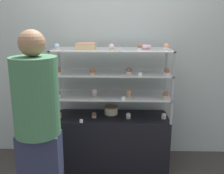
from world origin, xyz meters
TOP-DOWN VIEW (x-y plane):
  - ground_plane at (0.00, 0.00)m, footprint 20.00×20.00m
  - back_wall at (0.00, 0.38)m, footprint 8.00×0.05m
  - display_base at (0.00, 0.00)m, footprint 1.32×0.48m
  - display_riser_lower at (0.00, 0.00)m, footprint 1.32×0.48m
  - display_riser_middle at (0.00, 0.00)m, footprint 1.32×0.48m
  - display_riser_upper at (0.00, 0.00)m, footprint 1.32×0.48m
  - layer_cake_centerpiece at (-0.01, 0.08)m, footprint 0.16×0.16m
  - sheet_cake_frosted at (-0.29, -0.02)m, footprint 0.21×0.18m
  - cupcake_0 at (-0.61, -0.07)m, footprint 0.06×0.06m
  - cupcake_1 at (-0.21, -0.05)m, footprint 0.06×0.06m
  - cupcake_2 at (0.19, -0.07)m, footprint 0.06×0.06m
  - cupcake_3 at (0.60, -0.07)m, footprint 0.06×0.06m
  - price_tag_0 at (-0.33, -0.22)m, footprint 0.04×0.00m
  - cupcake_4 at (-0.60, -0.12)m, footprint 0.06×0.06m
  - cupcake_5 at (-0.20, -0.04)m, footprint 0.06×0.06m
  - cupcake_6 at (0.19, -0.05)m, footprint 0.06×0.06m
  - cupcake_7 at (0.59, -0.11)m, footprint 0.06×0.06m
  - price_tag_1 at (0.13, -0.22)m, footprint 0.04×0.00m
  - cupcake_8 at (-0.59, -0.12)m, footprint 0.07×0.07m
  - cupcake_9 at (-0.21, -0.12)m, footprint 0.07×0.07m
  - cupcake_10 at (0.19, -0.07)m, footprint 0.07×0.07m
  - cupcake_11 at (0.60, -0.10)m, footprint 0.07×0.07m
  - price_tag_2 at (0.30, -0.22)m, footprint 0.04×0.00m
  - cupcake_12 at (-0.59, -0.09)m, footprint 0.06×0.06m
  - cupcake_13 at (0.00, -0.11)m, footprint 0.06×0.06m
  - cupcake_14 at (0.30, -0.10)m, footprint 0.06×0.06m
  - cupcake_15 at (0.59, -0.06)m, footprint 0.06×0.06m
  - price_tag_3 at (0.10, -0.22)m, footprint 0.04×0.00m
  - donut_glazed at (0.37, 0.05)m, footprint 0.14×0.14m
  - customer_figure at (-0.62, -0.82)m, footprint 0.39×0.39m

SIDE VIEW (x-z plane):
  - ground_plane at x=0.00m, z-range 0.00..0.00m
  - display_base at x=0.00m, z-range 0.00..0.63m
  - price_tag_0 at x=-0.33m, z-range 0.63..0.68m
  - cupcake_0 at x=-0.61m, z-range 0.63..0.70m
  - cupcake_1 at x=-0.21m, z-range 0.63..0.70m
  - cupcake_2 at x=0.19m, z-range 0.63..0.70m
  - cupcake_3 at x=0.60m, z-range 0.63..0.70m
  - layer_cake_centerpiece at x=-0.01m, z-range 0.63..0.73m
  - display_riser_lower at x=0.00m, z-range 0.75..1.01m
  - customer_figure at x=-0.62m, z-range 0.06..1.72m
  - price_tag_1 at x=0.13m, z-range 0.90..0.94m
  - cupcake_4 at x=-0.60m, z-range 0.89..0.97m
  - cupcake_5 at x=-0.20m, z-range 0.89..0.97m
  - cupcake_6 at x=0.19m, z-range 0.89..0.97m
  - cupcake_7 at x=0.59m, z-range 0.89..0.97m
  - display_riser_middle at x=0.00m, z-range 1.01..1.28m
  - price_tag_2 at x=0.30m, z-range 1.16..1.20m
  - cupcake_8 at x=-0.59m, z-range 1.16..1.23m
  - cupcake_9 at x=-0.21m, z-range 1.16..1.23m
  - cupcake_10 at x=0.19m, z-range 1.16..1.23m
  - cupcake_11 at x=0.60m, z-range 1.16..1.23m
  - back_wall at x=0.00m, z-range 0.00..2.60m
  - display_riser_upper at x=0.00m, z-range 1.28..1.54m
  - donut_glazed at x=0.37m, z-range 1.42..1.46m
  - price_tag_3 at x=0.10m, z-range 1.42..1.47m
  - cupcake_12 at x=-0.59m, z-range 1.42..1.49m
  - cupcake_13 at x=0.00m, z-range 1.42..1.49m
  - cupcake_14 at x=0.30m, z-range 1.42..1.49m
  - cupcake_15 at x=0.59m, z-range 1.42..1.49m
  - sheet_cake_frosted at x=-0.29m, z-range 1.42..1.49m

